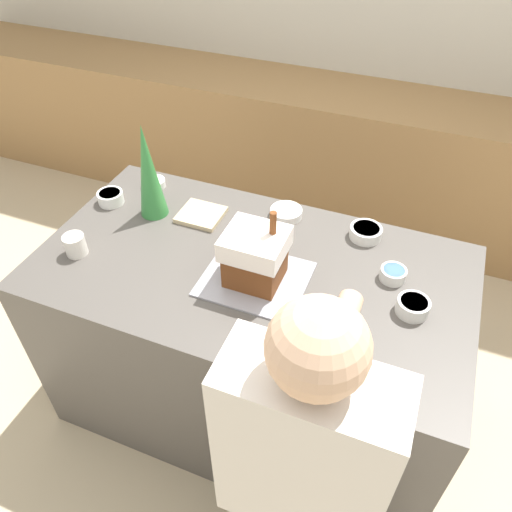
# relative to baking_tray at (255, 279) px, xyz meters

# --- Properties ---
(ground_plane) EXTENTS (12.00, 12.00, 0.00)m
(ground_plane) POSITION_rel_baking_tray_xyz_m (-0.04, 0.06, -0.90)
(ground_plane) COLOR #C6B28E
(wall_back) EXTENTS (8.00, 0.05, 2.60)m
(wall_back) POSITION_rel_baking_tray_xyz_m (-0.04, 2.04, 0.40)
(wall_back) COLOR beige
(wall_back) RESTS_ON ground_plane
(back_cabinet_block) EXTENTS (6.00, 0.60, 0.89)m
(back_cabinet_block) POSITION_rel_baking_tray_xyz_m (-0.04, 1.72, -0.45)
(back_cabinet_block) COLOR #9E7547
(back_cabinet_block) RESTS_ON ground_plane
(kitchen_island) EXTENTS (1.64, 0.90, 0.90)m
(kitchen_island) POSITION_rel_baking_tray_xyz_m (-0.04, 0.06, -0.45)
(kitchen_island) COLOR #514C47
(kitchen_island) RESTS_ON ground_plane
(baking_tray) EXTENTS (0.38, 0.33, 0.01)m
(baking_tray) POSITION_rel_baking_tray_xyz_m (0.00, 0.00, 0.00)
(baking_tray) COLOR #9E9EA8
(baking_tray) RESTS_ON kitchen_island
(gingerbread_house) EXTENTS (0.21, 0.20, 0.29)m
(gingerbread_house) POSITION_rel_baking_tray_xyz_m (0.00, 0.00, 0.11)
(gingerbread_house) COLOR brown
(gingerbread_house) RESTS_ON baking_tray
(decorative_tree) EXTENTS (0.12, 0.12, 0.41)m
(decorative_tree) POSITION_rel_baking_tray_xyz_m (-0.55, 0.22, 0.20)
(decorative_tree) COLOR #33843D
(decorative_tree) RESTS_ON kitchen_island
(candy_bowl_near_tray_right) EXTENTS (0.11, 0.11, 0.05)m
(candy_bowl_near_tray_right) POSITION_rel_baking_tray_xyz_m (0.56, 0.05, 0.03)
(candy_bowl_near_tray_right) COLOR silver
(candy_bowl_near_tray_right) RESTS_ON kitchen_island
(candy_bowl_center_rear) EXTENTS (0.13, 0.13, 0.04)m
(candy_bowl_center_rear) POSITION_rel_baking_tray_xyz_m (-0.02, 0.40, 0.02)
(candy_bowl_center_rear) COLOR white
(candy_bowl_center_rear) RESTS_ON kitchen_island
(candy_bowl_near_tray_left) EXTENTS (0.10, 0.10, 0.05)m
(candy_bowl_near_tray_left) POSITION_rel_baking_tray_xyz_m (0.47, 0.19, 0.02)
(candy_bowl_near_tray_left) COLOR silver
(candy_bowl_near_tray_left) RESTS_ON kitchen_island
(candy_bowl_far_left) EXTENTS (0.10, 0.10, 0.04)m
(candy_bowl_far_left) POSITION_rel_baking_tray_xyz_m (-0.65, 0.39, 0.02)
(candy_bowl_far_left) COLOR white
(candy_bowl_far_left) RESTS_ON kitchen_island
(candy_bowl_front_corner) EXTENTS (0.13, 0.13, 0.05)m
(candy_bowl_front_corner) POSITION_rel_baking_tray_xyz_m (0.32, 0.39, 0.02)
(candy_bowl_front_corner) COLOR white
(candy_bowl_front_corner) RESTS_ON kitchen_island
(candy_bowl_beside_tree) EXTENTS (0.11, 0.11, 0.05)m
(candy_bowl_beside_tree) POSITION_rel_baking_tray_xyz_m (-0.76, 0.21, 0.02)
(candy_bowl_beside_tree) COLOR white
(candy_bowl_beside_tree) RESTS_ON kitchen_island
(cookbook) EXTENTS (0.18, 0.16, 0.02)m
(cookbook) POSITION_rel_baking_tray_xyz_m (-0.35, 0.27, 0.01)
(cookbook) COLOR #CCB78C
(cookbook) RESTS_ON kitchen_island
(mug) EXTENTS (0.08, 0.08, 0.08)m
(mug) POSITION_rel_baking_tray_xyz_m (-0.70, -0.12, 0.04)
(mug) COLOR white
(mug) RESTS_ON kitchen_island
(person) EXTENTS (0.41, 0.51, 1.54)m
(person) POSITION_rel_baking_tray_xyz_m (0.38, -0.63, -0.10)
(person) COLOR #333338
(person) RESTS_ON ground_plane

